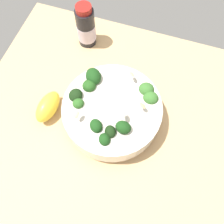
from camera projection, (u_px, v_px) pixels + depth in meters
The scene contains 4 objects.
ground_plane at pixel (102, 129), 58.82cm from camera, with size 64.09×64.09×3.20cm, color tan.
bowl_of_broccoli at pixel (112, 111), 54.24cm from camera, with size 21.83×21.83×9.80cm.
lemon_wedge at pixel (48, 107), 56.67cm from camera, with size 8.25×4.15×5.09cm, color yellow.
bottle_tall at pixel (86, 28), 62.96cm from camera, with size 4.91×4.91×12.18cm.
Camera 1 is at (-18.34, -8.67, 53.83)cm, focal length 38.89 mm.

